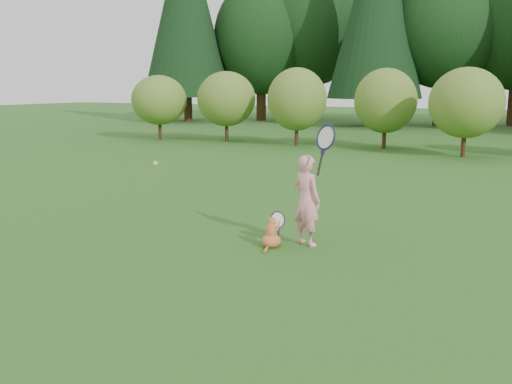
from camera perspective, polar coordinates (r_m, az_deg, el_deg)
The scene contains 5 objects.
ground at distance 7.69m, azimuth -4.05°, elevation -6.00°, with size 100.00×100.00×0.00m, color #215517.
shrub_row at distance 19.70m, azimuth 15.86°, elevation 7.94°, with size 28.00×3.00×2.80m, color #4B7424, non-canonical shape.
child at distance 7.89m, azimuth 5.16°, elevation -0.62°, with size 0.77×0.55×1.89m.
cat at distance 7.86m, azimuth 1.57°, elevation -3.94°, with size 0.34×0.64×0.57m.
tennis_ball at distance 8.71m, azimuth -10.03°, elevation 2.83°, with size 0.07×0.07×0.07m.
Camera 1 is at (3.80, -6.31, 2.20)m, focal length 40.00 mm.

